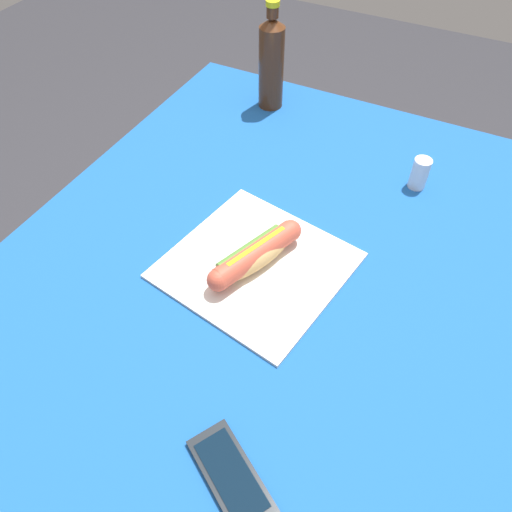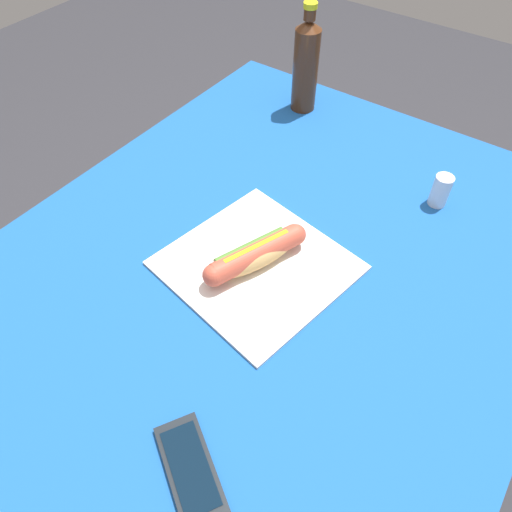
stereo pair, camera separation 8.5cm
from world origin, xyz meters
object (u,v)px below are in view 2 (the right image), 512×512
at_px(hot_dog, 256,255).
at_px(salt_shaker, 441,191).
at_px(cell_phone, 190,469).
at_px(soda_bottle, 306,65).

relative_size(hot_dog, salt_shaker, 2.96).
xyz_separation_m(hot_dog, cell_phone, (-0.34, -0.14, -0.03)).
distance_m(hot_dog, salt_shaker, 0.40).
bearing_deg(salt_shaker, cell_phone, 174.62).
xyz_separation_m(soda_bottle, salt_shaker, (-0.14, -0.41, -0.08)).
bearing_deg(hot_dog, salt_shaker, -29.72).
bearing_deg(soda_bottle, salt_shaker, -109.24).
xyz_separation_m(cell_phone, soda_bottle, (0.83, 0.34, 0.11)).
height_order(cell_phone, soda_bottle, soda_bottle).
height_order(soda_bottle, salt_shaker, soda_bottle).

